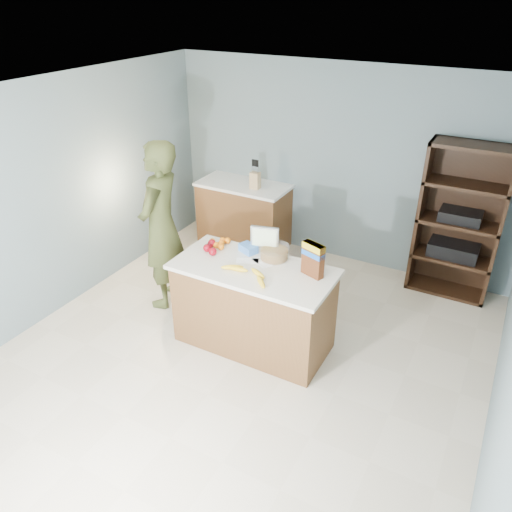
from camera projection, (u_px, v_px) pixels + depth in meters
The scene contains 15 objects.
floor at pixel (239, 359), 4.94m from camera, with size 4.50×5.00×0.02m, color beige.
walls at pixel (236, 205), 4.14m from camera, with size 4.52×5.02×2.51m.
counter_peninsula at pixel (254, 309), 4.97m from camera, with size 1.56×0.76×0.90m.
back_cabinet at pixel (244, 214), 6.92m from camera, with size 1.24×0.62×0.90m.
shelving_unit at pixel (459, 224), 5.68m from camera, with size 0.90×0.40×1.80m.
person at pixel (161, 226), 5.42m from camera, with size 0.69×0.45×1.90m, color #3D4420.
knife_block at pixel (255, 180), 6.50m from camera, with size 0.12×0.10×0.31m.
envelopes at pixel (255, 262), 4.83m from camera, with size 0.39×0.24×0.00m.
bananas at pixel (247, 273), 4.60m from camera, with size 0.56×0.29×0.05m.
apples at pixel (211, 248), 5.00m from camera, with size 0.19×0.23×0.08m.
oranges at pixel (219, 243), 5.11m from camera, with size 0.21×0.22×0.07m.
blue_carton at pixel (248, 248), 4.99m from camera, with size 0.18×0.12×0.08m, color blue.
salad_bowl at pixel (274, 253), 4.87m from camera, with size 0.30×0.30×0.13m.
tv at pixel (265, 238), 4.92m from camera, with size 0.28×0.12×0.28m.
cereal_box at pixel (313, 257), 4.52m from camera, with size 0.23×0.15×0.33m.
Camera 1 is at (1.98, -3.29, 3.28)m, focal length 35.00 mm.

